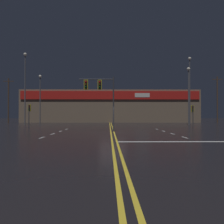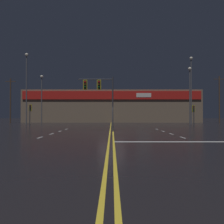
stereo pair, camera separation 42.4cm
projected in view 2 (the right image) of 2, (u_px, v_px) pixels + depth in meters
ground_plane at (112, 132)px, 23.90m from camera, size 200.00×200.00×0.00m
road_markings at (124, 134)px, 22.19m from camera, size 15.78×60.00×0.01m
traffic_signal_median at (99, 90)px, 25.20m from camera, size 3.56×0.36×5.53m
traffic_signal_corner_northwest at (31, 110)px, 35.94m from camera, size 0.42×0.36×3.19m
traffic_signal_corner_northeast at (194, 111)px, 36.18m from camera, size 0.42×0.36×3.08m
streetlight_near_left at (27, 81)px, 43.06m from camera, size 0.56×0.56×12.38m
streetlight_median_approach at (190, 88)px, 41.16m from camera, size 0.56×0.56×9.60m
streetlight_far_right at (192, 83)px, 45.11m from camera, size 0.56×0.56×12.23m
streetlight_far_median at (42, 93)px, 48.38m from camera, size 0.56×0.56×9.41m
building_backdrop at (112, 107)px, 58.82m from camera, size 39.42×10.23×7.21m
utility_pole_row at (118, 99)px, 52.10m from camera, size 45.94×0.26×9.78m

